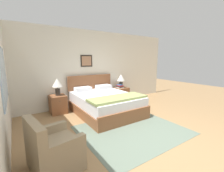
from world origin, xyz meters
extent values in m
plane|color=#99754C|center=(0.00, 0.00, 0.00)|extent=(16.00, 16.00, 0.00)
cube|color=silver|center=(0.00, 3.13, 1.30)|extent=(7.16, 0.06, 2.60)
cube|color=black|center=(-0.08, 3.09, 1.56)|extent=(0.42, 0.02, 0.40)
cube|color=#9E7051|center=(-0.08, 3.08, 1.56)|extent=(0.34, 0.00, 0.32)
cube|color=silver|center=(-2.41, 1.55, 1.30)|extent=(0.06, 5.50, 2.60)
cube|color=#9EBCDB|center=(-2.37, 1.47, 1.34)|extent=(0.02, 1.48, 0.98)
cube|color=slate|center=(-0.04, 0.68, 0.00)|extent=(2.29, 1.92, 0.01)
cube|color=brown|center=(0.02, 2.00, 0.14)|extent=(1.62, 2.09, 0.28)
cube|color=brown|center=(0.02, 0.98, 0.32)|extent=(1.62, 0.06, 0.08)
cube|color=silver|center=(0.02, 2.00, 0.43)|extent=(1.55, 2.01, 0.30)
cube|color=brown|center=(0.02, 3.01, 0.83)|extent=(1.62, 0.06, 0.50)
cube|color=#8E9E5B|center=(0.02, 1.35, 0.61)|extent=(1.59, 0.58, 0.06)
cube|color=silver|center=(-0.37, 2.78, 0.65)|extent=(0.52, 0.32, 0.14)
cube|color=silver|center=(0.41, 2.78, 0.65)|extent=(0.52, 0.32, 0.14)
cube|color=#998466|center=(-1.80, 0.41, 0.21)|extent=(0.75, 0.81, 0.41)
cube|color=#998466|center=(-2.06, 0.37, 0.61)|extent=(0.23, 0.73, 0.39)
cube|color=#998466|center=(-1.85, 0.71, 0.48)|extent=(0.65, 0.20, 0.14)
cube|color=#998466|center=(-1.75, 0.10, 0.48)|extent=(0.65, 0.20, 0.14)
cube|color=brown|center=(-1.18, 2.81, 0.27)|extent=(0.46, 0.49, 0.54)
sphere|color=#332D28|center=(-1.18, 2.55, 0.42)|extent=(0.02, 0.02, 0.02)
cube|color=brown|center=(1.22, 2.81, 0.27)|extent=(0.46, 0.49, 0.54)
sphere|color=#332D28|center=(1.22, 2.55, 0.42)|extent=(0.02, 0.02, 0.02)
cylinder|color=#2D2823|center=(-1.16, 2.83, 0.64)|extent=(0.14, 0.14, 0.20)
cylinder|color=#2D2823|center=(-1.16, 2.83, 0.78)|extent=(0.02, 0.02, 0.06)
cone|color=silver|center=(-1.16, 2.83, 0.93)|extent=(0.30, 0.30, 0.25)
cylinder|color=#2D2823|center=(1.21, 2.83, 0.64)|extent=(0.14, 0.14, 0.20)
cylinder|color=#2D2823|center=(1.21, 2.83, 0.78)|extent=(0.02, 0.02, 0.06)
cone|color=silver|center=(1.21, 2.83, 0.93)|extent=(0.30, 0.30, 0.25)
cube|color=silver|center=(1.11, 2.76, 0.56)|extent=(0.23, 0.26, 0.03)
cube|color=#232328|center=(1.11, 2.76, 0.59)|extent=(0.20, 0.23, 0.04)
cube|color=#B7332D|center=(1.11, 2.76, 0.63)|extent=(0.18, 0.25, 0.04)
cube|color=#335693|center=(1.11, 2.76, 0.66)|extent=(0.19, 0.22, 0.03)
camera|label=1|loc=(-2.20, -1.76, 1.61)|focal=24.00mm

